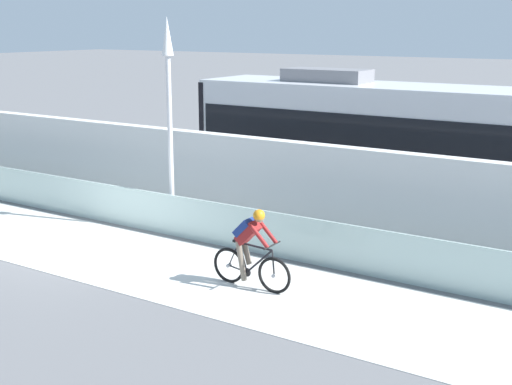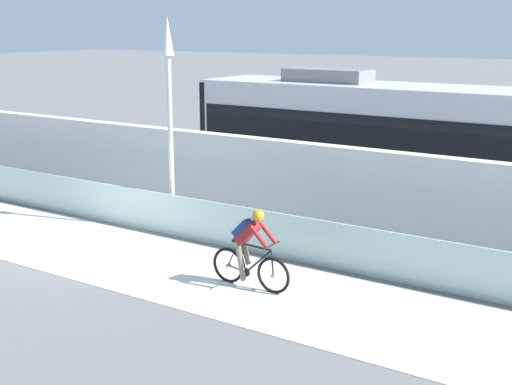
{
  "view_description": "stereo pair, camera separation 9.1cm",
  "coord_description": "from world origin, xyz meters",
  "views": [
    {
      "loc": [
        11.52,
        -10.5,
        4.97
      ],
      "look_at": [
        3.32,
        2.35,
        1.25
      ],
      "focal_mm": 47.94,
      "sensor_mm": 36.0,
      "label": 1
    },
    {
      "loc": [
        11.59,
        -10.45,
        4.97
      ],
      "look_at": [
        3.32,
        2.35,
        1.25
      ],
      "focal_mm": 47.94,
      "sensor_mm": 36.0,
      "label": 2
    }
  ],
  "objects": [
    {
      "name": "ground_plane",
      "position": [
        0.0,
        0.0,
        0.0
      ],
      "size": [
        200.0,
        200.0,
        0.0
      ],
      "primitive_type": "plane",
      "color": "slate"
    },
    {
      "name": "bike_path_deck",
      "position": [
        0.0,
        0.0,
        0.01
      ],
      "size": [
        32.0,
        3.2,
        0.01
      ],
      "primitive_type": "cube",
      "color": "silver",
      "rests_on": "ground"
    },
    {
      "name": "glass_parapet",
      "position": [
        0.0,
        1.85,
        0.51
      ],
      "size": [
        32.0,
        0.05,
        1.01
      ],
      "primitive_type": "cube",
      "color": "#ADC6C1",
      "rests_on": "ground"
    },
    {
      "name": "concrete_barrier_wall",
      "position": [
        0.0,
        3.65,
        1.14
      ],
      "size": [
        32.0,
        0.36,
        2.28
      ],
      "primitive_type": "cube",
      "color": "silver",
      "rests_on": "ground"
    },
    {
      "name": "tram_rail_near",
      "position": [
        0.0,
        6.13,
        0.0
      ],
      "size": [
        32.0,
        0.08,
        0.01
      ],
      "primitive_type": "cube",
      "color": "#595654",
      "rests_on": "ground"
    },
    {
      "name": "tram_rail_far",
      "position": [
        0.0,
        7.57,
        0.0
      ],
      "size": [
        32.0,
        0.08,
        0.01
      ],
      "primitive_type": "cube",
      "color": "#595654",
      "rests_on": "ground"
    },
    {
      "name": "tram",
      "position": [
        4.77,
        6.85,
        1.89
      ],
      "size": [
        11.06,
        2.54,
        3.81
      ],
      "color": "silver",
      "rests_on": "ground"
    },
    {
      "name": "cyclist_on_bike",
      "position": [
        4.7,
        -0.0,
        0.8
      ],
      "size": [
        1.77,
        0.58,
        1.61
      ],
      "color": "black",
      "rests_on": "ground"
    },
    {
      "name": "lamp_post_antenna",
      "position": [
        0.99,
        2.15,
        3.29
      ],
      "size": [
        0.28,
        0.28,
        5.2
      ],
      "color": "gray",
      "rests_on": "ground"
    }
  ]
}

